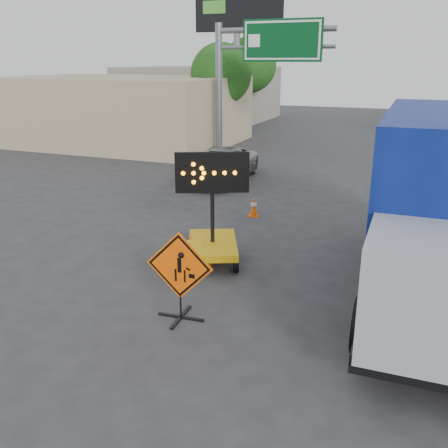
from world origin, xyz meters
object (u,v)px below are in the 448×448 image
Objects in this scene: arrow_board at (213,238)px; box_truck at (440,218)px; construction_sign at (180,274)px; pickup_truck at (220,165)px.

box_truck is at bearing -24.45° from arrow_board.
arrow_board reaches higher than construction_sign.
pickup_truck is 12.15m from box_truck.
pickup_truck is at bearing 86.72° from arrow_board.
pickup_truck is (-3.30, 8.53, 0.05)m from arrow_board.
arrow_board is 5.40m from box_truck.
construction_sign is 3.09m from arrow_board.
pickup_truck is at bearing 104.60° from construction_sign.
construction_sign is 0.64× the size of arrow_board.
arrow_board is at bearing 178.99° from box_truck.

